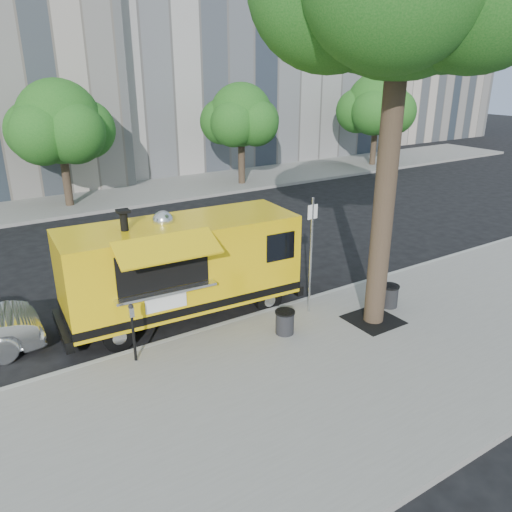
{
  "coord_description": "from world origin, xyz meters",
  "views": [
    {
      "loc": [
        -5.82,
        -10.49,
        6.03
      ],
      "look_at": [
        0.94,
        0.0,
        1.3
      ],
      "focal_mm": 35.0,
      "sensor_mm": 36.0,
      "label": 1
    }
  ],
  "objects_px": {
    "parking_meter": "(133,326)",
    "trash_bin_left": "(285,321)",
    "far_tree_c": "(241,115)",
    "food_truck": "(181,266)",
    "trash_bin_right": "(389,295)",
    "sign_post": "(311,249)",
    "far_tree_d": "(377,104)",
    "far_tree_b": "(59,122)"
  },
  "relations": [
    {
      "from": "food_truck",
      "to": "trash_bin_left",
      "type": "distance_m",
      "value": 2.92
    },
    {
      "from": "far_tree_d",
      "to": "trash_bin_right",
      "type": "xyz_separation_m",
      "value": [
        -14.5,
        -15.05,
        -3.42
      ]
    },
    {
      "from": "parking_meter",
      "to": "trash_bin_left",
      "type": "bearing_deg",
      "value": -12.97
    },
    {
      "from": "food_truck",
      "to": "sign_post",
      "type": "bearing_deg",
      "value": -28.83
    },
    {
      "from": "far_tree_b",
      "to": "far_tree_d",
      "type": "distance_m",
      "value": 19.0
    },
    {
      "from": "far_tree_c",
      "to": "food_truck",
      "type": "distance_m",
      "value": 15.45
    },
    {
      "from": "sign_post",
      "to": "far_tree_d",
      "type": "bearing_deg",
      "value": 40.7
    },
    {
      "from": "far_tree_c",
      "to": "far_tree_d",
      "type": "bearing_deg",
      "value": 1.15
    },
    {
      "from": "far_tree_b",
      "to": "far_tree_c",
      "type": "bearing_deg",
      "value": -1.91
    },
    {
      "from": "food_truck",
      "to": "far_tree_c",
      "type": "bearing_deg",
      "value": 56.81
    },
    {
      "from": "far_tree_b",
      "to": "far_tree_d",
      "type": "xyz_separation_m",
      "value": [
        19.0,
        -0.1,
        0.06
      ]
    },
    {
      "from": "far_tree_c",
      "to": "sign_post",
      "type": "relative_size",
      "value": 1.74
    },
    {
      "from": "parking_meter",
      "to": "trash_bin_right",
      "type": "xyz_separation_m",
      "value": [
        6.5,
        -1.1,
        -0.52
      ]
    },
    {
      "from": "far_tree_b",
      "to": "food_truck",
      "type": "distance_m",
      "value": 12.76
    },
    {
      "from": "far_tree_c",
      "to": "trash_bin_left",
      "type": "distance_m",
      "value": 16.73
    },
    {
      "from": "food_truck",
      "to": "trash_bin_right",
      "type": "xyz_separation_m",
      "value": [
        4.66,
        -2.63,
        -0.94
      ]
    },
    {
      "from": "far_tree_d",
      "to": "sign_post",
      "type": "relative_size",
      "value": 1.88
    },
    {
      "from": "sign_post",
      "to": "trash_bin_left",
      "type": "height_order",
      "value": "sign_post"
    },
    {
      "from": "parking_meter",
      "to": "trash_bin_right",
      "type": "relative_size",
      "value": 2.26
    },
    {
      "from": "trash_bin_right",
      "to": "trash_bin_left",
      "type": "bearing_deg",
      "value": 174.06
    },
    {
      "from": "trash_bin_left",
      "to": "sign_post",
      "type": "bearing_deg",
      "value": 26.09
    },
    {
      "from": "sign_post",
      "to": "far_tree_b",
      "type": "bearing_deg",
      "value": 100.15
    },
    {
      "from": "sign_post",
      "to": "trash_bin_left",
      "type": "bearing_deg",
      "value": -153.91
    },
    {
      "from": "far_tree_c",
      "to": "trash_bin_right",
      "type": "bearing_deg",
      "value": -106.86
    },
    {
      "from": "far_tree_c",
      "to": "parking_meter",
      "type": "relative_size",
      "value": 3.9
    },
    {
      "from": "far_tree_c",
      "to": "far_tree_d",
      "type": "xyz_separation_m",
      "value": [
        10.0,
        0.2,
        0.17
      ]
    },
    {
      "from": "sign_post",
      "to": "trash_bin_right",
      "type": "height_order",
      "value": "sign_post"
    },
    {
      "from": "far_tree_c",
      "to": "parking_meter",
      "type": "distance_m",
      "value": 17.82
    },
    {
      "from": "far_tree_b",
      "to": "trash_bin_right",
      "type": "distance_m",
      "value": 16.16
    },
    {
      "from": "far_tree_c",
      "to": "trash_bin_right",
      "type": "height_order",
      "value": "far_tree_c"
    },
    {
      "from": "trash_bin_left",
      "to": "trash_bin_right",
      "type": "bearing_deg",
      "value": -5.94
    },
    {
      "from": "far_tree_b",
      "to": "far_tree_c",
      "type": "relative_size",
      "value": 1.06
    },
    {
      "from": "sign_post",
      "to": "trash_bin_left",
      "type": "distance_m",
      "value": 1.91
    },
    {
      "from": "trash_bin_left",
      "to": "trash_bin_right",
      "type": "distance_m",
      "value": 3.14
    },
    {
      "from": "parking_meter",
      "to": "trash_bin_left",
      "type": "height_order",
      "value": "parking_meter"
    },
    {
      "from": "sign_post",
      "to": "trash_bin_left",
      "type": "xyz_separation_m",
      "value": [
        -1.18,
        -0.58,
        -1.39
      ]
    },
    {
      "from": "far_tree_c",
      "to": "trash_bin_right",
      "type": "relative_size",
      "value": 8.82
    },
    {
      "from": "trash_bin_left",
      "to": "far_tree_d",
      "type": "bearing_deg",
      "value": 39.88
    },
    {
      "from": "far_tree_b",
      "to": "food_truck",
      "type": "bearing_deg",
      "value": -90.72
    },
    {
      "from": "far_tree_d",
      "to": "trash_bin_right",
      "type": "distance_m",
      "value": 21.18
    },
    {
      "from": "parking_meter",
      "to": "trash_bin_left",
      "type": "distance_m",
      "value": 3.5
    },
    {
      "from": "far_tree_c",
      "to": "parking_meter",
      "type": "height_order",
      "value": "far_tree_c"
    }
  ]
}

